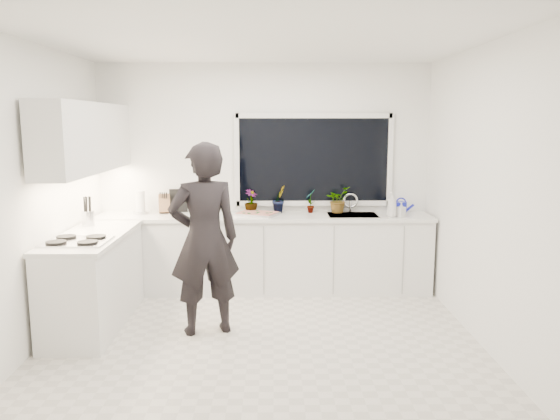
{
  "coord_description": "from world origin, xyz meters",
  "views": [
    {
      "loc": [
        0.11,
        -4.9,
        2.01
      ],
      "look_at": [
        0.18,
        0.4,
        1.15
      ],
      "focal_mm": 35.0,
      "sensor_mm": 36.0,
      "label": 1
    }
  ],
  "objects": [
    {
      "name": "faucet",
      "position": [
        1.05,
        1.65,
        1.03
      ],
      "size": [
        0.03,
        0.03,
        0.22
      ],
      "primitive_type": "cylinder",
      "color": "silver",
      "rests_on": "countertop_back"
    },
    {
      "name": "countertop_back",
      "position": [
        0.0,
        1.44,
        0.9
      ],
      "size": [
        3.94,
        0.62,
        0.04
      ],
      "primitive_type": "cube",
      "color": "silver",
      "rests_on": "base_cabinets_back"
    },
    {
      "name": "paper_towel_roll",
      "position": [
        -1.48,
        1.55,
        1.05
      ],
      "size": [
        0.12,
        0.12,
        0.26
      ],
      "primitive_type": "cylinder",
      "rotation": [
        0.0,
        0.0,
        0.1
      ],
      "color": "silver",
      "rests_on": "countertop_back"
    },
    {
      "name": "pizza",
      "position": [
        -0.08,
        1.42,
        0.95
      ],
      "size": [
        0.51,
        0.45,
        0.01
      ],
      "primitive_type": "cube",
      "rotation": [
        0.0,
        0.0,
        -0.41
      ],
      "color": "#AE1717",
      "rests_on": "pizza_tray"
    },
    {
      "name": "utensil_crock",
      "position": [
        -1.85,
        0.8,
        1.0
      ],
      "size": [
        0.16,
        0.16,
        0.16
      ],
      "primitive_type": "cylinder",
      "rotation": [
        0.0,
        0.0,
        0.26
      ],
      "color": "#B0B1B5",
      "rests_on": "countertop_left"
    },
    {
      "name": "soap_bottles",
      "position": [
        1.5,
        1.3,
        1.05
      ],
      "size": [
        0.24,
        0.15,
        0.29
      ],
      "color": "#D8BF66",
      "rests_on": "countertop_back"
    },
    {
      "name": "floor",
      "position": [
        0.0,
        0.0,
        -0.01
      ],
      "size": [
        4.0,
        3.5,
        0.02
      ],
      "primitive_type": "cube",
      "color": "beige",
      "rests_on": "ground"
    },
    {
      "name": "person",
      "position": [
        -0.54,
        0.13,
        0.92
      ],
      "size": [
        0.77,
        0.62,
        1.83
      ],
      "primitive_type": "imported",
      "rotation": [
        0.0,
        0.0,
        3.44
      ],
      "color": "black",
      "rests_on": "floor"
    },
    {
      "name": "herb_plants",
      "position": [
        0.53,
        1.61,
        1.08
      ],
      "size": [
        1.34,
        0.38,
        0.33
      ],
      "color": "#26662D",
      "rests_on": "countertop_back"
    },
    {
      "name": "wall_back",
      "position": [
        0.0,
        1.76,
        1.35
      ],
      "size": [
        4.0,
        0.02,
        2.7
      ],
      "primitive_type": "cube",
      "color": "white",
      "rests_on": "ground"
    },
    {
      "name": "ceiling",
      "position": [
        0.0,
        0.0,
        2.71
      ],
      "size": [
        4.0,
        3.5,
        0.02
      ],
      "primitive_type": "cube",
      "color": "white",
      "rests_on": "wall_back"
    },
    {
      "name": "stovetop",
      "position": [
        -1.69,
        -0.0,
        0.94
      ],
      "size": [
        0.56,
        0.48,
        0.03
      ],
      "primitive_type": "cube",
      "color": "black",
      "rests_on": "countertop_left"
    },
    {
      "name": "countertop_left",
      "position": [
        -1.67,
        0.35,
        0.9
      ],
      "size": [
        0.62,
        1.6,
        0.04
      ],
      "primitive_type": "cube",
      "color": "silver",
      "rests_on": "base_cabinets_left"
    },
    {
      "name": "picture_frame_large",
      "position": [
        -1.05,
        1.69,
        1.06
      ],
      "size": [
        0.22,
        0.03,
        0.28
      ],
      "primitive_type": "cube",
      "rotation": [
        0.0,
        0.0,
        0.06
      ],
      "color": "black",
      "rests_on": "countertop_back"
    },
    {
      "name": "base_cabinets_left",
      "position": [
        -1.67,
        0.35,
        0.44
      ],
      "size": [
        0.58,
        1.6,
        0.88
      ],
      "primitive_type": "cube",
      "color": "white",
      "rests_on": "floor"
    },
    {
      "name": "watering_can",
      "position": [
        1.66,
        1.61,
        0.98
      ],
      "size": [
        0.14,
        0.14,
        0.13
      ],
      "primitive_type": "cylinder",
      "rotation": [
        0.0,
        0.0,
        0.03
      ],
      "color": "#1218AC",
      "rests_on": "countertop_back"
    },
    {
      "name": "upper_cabinets",
      "position": [
        -1.79,
        0.7,
        1.85
      ],
      "size": [
        0.34,
        2.1,
        0.7
      ],
      "primitive_type": "cube",
      "color": "white",
      "rests_on": "wall_left"
    },
    {
      "name": "sink",
      "position": [
        1.05,
        1.45,
        0.87
      ],
      "size": [
        0.58,
        0.42,
        0.14
      ],
      "primitive_type": "cube",
      "color": "silver",
      "rests_on": "countertop_back"
    },
    {
      "name": "wall_right",
      "position": [
        2.01,
        0.0,
        1.35
      ],
      "size": [
        0.02,
        3.5,
        2.7
      ],
      "primitive_type": "cube",
      "color": "white",
      "rests_on": "ground"
    },
    {
      "name": "base_cabinets_back",
      "position": [
        0.0,
        1.45,
        0.44
      ],
      "size": [
        3.92,
        0.58,
        0.88
      ],
      "primitive_type": "cube",
      "color": "white",
      "rests_on": "floor"
    },
    {
      "name": "picture_frame_small",
      "position": [
        -0.69,
        1.69,
        1.07
      ],
      "size": [
        0.25,
        0.06,
        0.3
      ],
      "primitive_type": "cube",
      "rotation": [
        0.0,
        0.0,
        0.15
      ],
      "color": "black",
      "rests_on": "countertop_back"
    },
    {
      "name": "window",
      "position": [
        0.6,
        1.73,
        1.55
      ],
      "size": [
        1.8,
        0.02,
        1.0
      ],
      "primitive_type": "cube",
      "color": "black",
      "rests_on": "wall_back"
    },
    {
      "name": "pizza_tray",
      "position": [
        -0.08,
        1.42,
        0.94
      ],
      "size": [
        0.56,
        0.5,
        0.03
      ],
      "primitive_type": "cube",
      "rotation": [
        0.0,
        0.0,
        -0.41
      ],
      "color": "silver",
      "rests_on": "countertop_back"
    },
    {
      "name": "knife_block",
      "position": [
        -1.2,
        1.59,
        1.03
      ],
      "size": [
        0.15,
        0.13,
        0.22
      ],
      "primitive_type": "cube",
      "rotation": [
        0.0,
        0.0,
        0.27
      ],
      "color": "#936744",
      "rests_on": "countertop_back"
    },
    {
      "name": "wall_left",
      "position": [
        -2.01,
        0.0,
        1.35
      ],
      "size": [
        0.02,
        3.5,
        2.7
      ],
      "primitive_type": "cube",
      "color": "white",
      "rests_on": "ground"
    }
  ]
}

